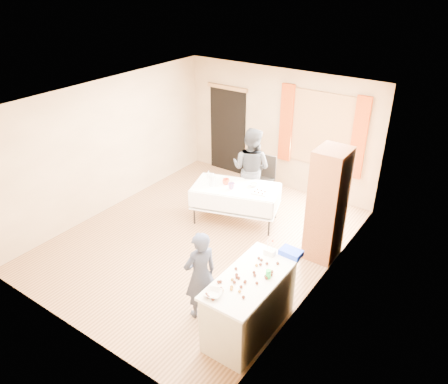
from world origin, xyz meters
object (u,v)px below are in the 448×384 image
Objects in this scene: woman at (251,168)px; party_table at (236,201)px; girl at (200,275)px; cabinet at (327,205)px; counter at (250,304)px; chair at (264,186)px.

party_table is at bearing 92.36° from woman.
girl reaches higher than party_table.
party_table is (-1.83, 0.07, -0.53)m from cabinet.
cabinet is 1.34× the size of counter.
cabinet reaches higher than girl.
party_table is 1.06× the size of woman.
counter is 0.86× the size of woman.
cabinet reaches higher than chair.
cabinet is at bearing -176.42° from girl.
counter is at bearing 122.93° from girl.
party_table is at bearing 127.37° from counter.
party_table is at bearing 177.74° from cabinet.
girl is at bearing -170.31° from counter.
chair is (-1.76, 3.38, -0.17)m from counter.
woman is at bearing 79.01° from party_table.
woman is (-0.06, -0.44, 0.56)m from chair.
cabinet is at bearing -20.49° from party_table.
cabinet reaches higher than party_table.
girl is (-0.73, -0.12, 0.23)m from counter.
cabinet is 2.48m from girl.
woman is (-1.82, 2.94, 0.39)m from counter.
chair is (-1.86, 1.18, -0.70)m from cabinet.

